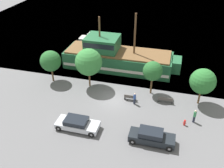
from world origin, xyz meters
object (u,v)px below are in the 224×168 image
at_px(parked_car_curb_mid, 77,124).
at_px(fire_hydrant, 185,122).
at_px(pirate_ship, 116,57).
at_px(pedestrian_walking_far, 195,116).
at_px(bench_promenade_west, 165,100).
at_px(bench_promenade_east, 130,97).
at_px(pedestrian_walking_near, 135,99).
at_px(moored_boat_dockside, 98,40).
at_px(parked_car_curb_front, 151,137).

bearing_deg(parked_car_curb_mid, fire_hydrant, 17.56).
distance_m(pirate_ship, pedestrian_walking_far, 16.13).
bearing_deg(parked_car_curb_mid, pedestrian_walking_far, 19.64).
height_order(pirate_ship, fire_hydrant, pirate_ship).
xyz_separation_m(pirate_ship, fire_hydrant, (10.96, -11.60, -1.41)).
relative_size(bench_promenade_west, pedestrian_walking_far, 1.12).
bearing_deg(bench_promenade_west, parked_car_curb_mid, -140.45).
bearing_deg(bench_promenade_east, pedestrian_walking_near, -44.10).
bearing_deg(pedestrian_walking_far, moored_boat_dockside, 132.40).
bearing_deg(moored_boat_dockside, parked_car_curb_mid, -77.78).
height_order(parked_car_curb_mid, bench_promenade_east, parked_car_curb_mid).
distance_m(bench_promenade_west, pedestrian_walking_near, 4.02).
height_order(bench_promenade_west, pedestrian_walking_near, pedestrian_walking_near).
relative_size(parked_car_curb_front, bench_promenade_east, 3.05).
bearing_deg(pedestrian_walking_far, parked_car_curb_front, -134.00).
height_order(fire_hydrant, pedestrian_walking_near, pedestrian_walking_near).
xyz_separation_m(moored_boat_dockside, parked_car_curb_mid, (5.21, -24.08, 0.01)).
distance_m(pirate_ship, parked_car_curb_mid, 15.33).
xyz_separation_m(moored_boat_dockside, pedestrian_walking_near, (10.55, -17.87, 0.15)).
height_order(fire_hydrant, bench_promenade_west, bench_promenade_west).
relative_size(pirate_ship, fire_hydrant, 23.76).
relative_size(moored_boat_dockside, bench_promenade_west, 4.01).
relative_size(parked_car_curb_front, pedestrian_walking_near, 2.90).
bearing_deg(parked_car_curb_front, pedestrian_walking_near, 115.41).
xyz_separation_m(pirate_ship, parked_car_curb_front, (7.62, -15.28, -1.03)).
xyz_separation_m(parked_car_curb_mid, fire_hydrant, (11.63, 3.68, -0.28)).
bearing_deg(moored_boat_dockside, bench_promenade_east, -60.19).
distance_m(moored_boat_dockside, pedestrian_walking_far, 26.50).
relative_size(pirate_ship, parked_car_curb_mid, 3.75).
xyz_separation_m(moored_boat_dockside, fire_hydrant, (16.85, -20.40, -0.27)).
height_order(moored_boat_dockside, bench_promenade_west, moored_boat_dockside).
relative_size(pirate_ship, pedestrian_walking_near, 11.02).
xyz_separation_m(parked_car_curb_front, bench_promenade_east, (-3.64, 6.89, -0.36)).
bearing_deg(pirate_ship, pedestrian_walking_far, -41.93).
relative_size(bench_promenade_east, pedestrian_walking_near, 0.95).
relative_size(bench_promenade_west, pedestrian_walking_near, 1.17).
relative_size(moored_boat_dockside, pedestrian_walking_far, 4.49).
bearing_deg(pedestrian_walking_far, fire_hydrant, -140.70).
height_order(parked_car_curb_front, parked_car_curb_mid, parked_car_curb_front).
bearing_deg(moored_boat_dockside, pirate_ship, -56.26).
bearing_deg(parked_car_curb_mid, pedestrian_walking_near, 49.34).
distance_m(parked_car_curb_mid, fire_hydrant, 12.20).
relative_size(bench_promenade_east, bench_promenade_west, 0.82).
bearing_deg(bench_promenade_east, pirate_ship, 115.32).
bearing_deg(parked_car_curb_mid, bench_promenade_east, 56.01).
xyz_separation_m(pedestrian_walking_near, pedestrian_walking_far, (7.32, -1.69, 0.04)).
bearing_deg(parked_car_curb_mid, moored_boat_dockside, 102.22).
bearing_deg(fire_hydrant, moored_boat_dockside, 129.55).
distance_m(moored_boat_dockside, pedestrian_walking_near, 20.75).
height_order(fire_hydrant, bench_promenade_east, bench_promenade_east).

